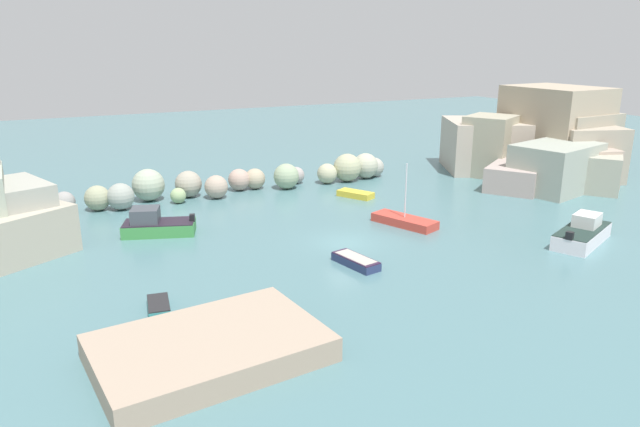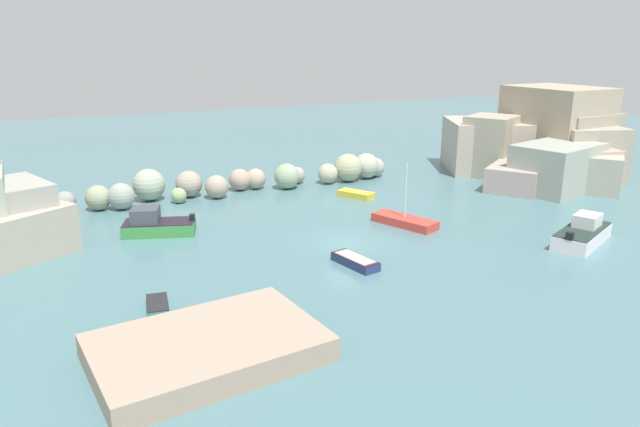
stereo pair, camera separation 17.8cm
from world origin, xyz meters
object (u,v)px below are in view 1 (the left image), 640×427
at_px(moored_boat_1, 156,224).
at_px(moored_boat_5, 159,306).
at_px(moored_boat_2, 582,233).
at_px(stone_dock, 210,348).
at_px(moored_boat_0, 356,194).
at_px(moored_boat_4, 356,261).
at_px(moored_boat_3, 404,221).

relative_size(moored_boat_1, moored_boat_5, 2.23).
bearing_deg(moored_boat_2, stone_dock, 164.11).
distance_m(moored_boat_0, moored_boat_2, 18.87).
bearing_deg(stone_dock, moored_boat_2, 7.85).
height_order(stone_dock, moored_boat_1, moored_boat_1).
xyz_separation_m(stone_dock, moored_boat_5, (-1.02, 5.77, -0.32)).
bearing_deg(moored_boat_1, moored_boat_4, 148.97).
bearing_deg(moored_boat_2, moored_boat_3, 111.32).
bearing_deg(moored_boat_1, moored_boat_5, 98.08).
distance_m(moored_boat_1, moored_boat_4, 14.98).
bearing_deg(moored_boat_5, moored_boat_0, -44.74).
height_order(moored_boat_1, moored_boat_4, moored_boat_1).
distance_m(moored_boat_1, moored_boat_2, 29.30).
distance_m(stone_dock, moored_boat_1, 18.22).
xyz_separation_m(moored_boat_0, moored_boat_4, (-7.91, -14.06, 0.03)).
relative_size(moored_boat_4, moored_boat_5, 1.43).
bearing_deg(moored_boat_2, moored_boat_4, 145.20).
bearing_deg(moored_boat_1, moored_boat_3, 179.21).
bearing_deg(moored_boat_5, moored_boat_2, -86.14).
bearing_deg(stone_dock, moored_boat_5, 100.05).
xyz_separation_m(stone_dock, moored_boat_0, (18.89, 20.83, -0.29)).
bearing_deg(stone_dock, moored_boat_1, 85.99).
distance_m(stone_dock, moored_boat_0, 28.12).
bearing_deg(moored_boat_5, stone_dock, -161.80).
xyz_separation_m(stone_dock, moored_boat_3, (18.18, 12.23, -0.22)).
distance_m(moored_boat_1, moored_boat_5, 12.62).
xyz_separation_m(moored_boat_0, moored_boat_3, (-0.70, -8.60, 0.07)).
bearing_deg(moored_boat_0, moored_boat_4, -57.47).
relative_size(stone_dock, moored_boat_0, 2.78).
bearing_deg(stone_dock, moored_boat_4, 31.66).
xyz_separation_m(moored_boat_0, moored_boat_2, (7.86, -17.15, 0.41)).
relative_size(stone_dock, moored_boat_2, 1.55).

